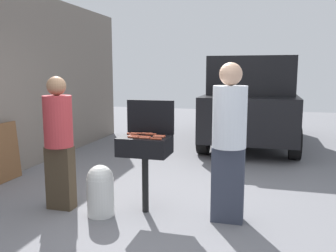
{
  "coord_description": "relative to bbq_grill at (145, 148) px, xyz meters",
  "views": [
    {
      "loc": [
        1.33,
        -4.03,
        1.72
      ],
      "look_at": [
        0.11,
        0.44,
        1.0
      ],
      "focal_mm": 38.18,
      "sensor_mm": 36.0,
      "label": 1
    }
  ],
  "objects": [
    {
      "name": "grill_lid_open",
      "position": [
        0.0,
        0.22,
        0.35
      ],
      "size": [
        0.6,
        0.05,
        0.42
      ],
      "primitive_type": "cube",
      "color": "black",
      "rests_on": "bbq_grill"
    },
    {
      "name": "hot_dog_1",
      "position": [
        0.18,
        -0.03,
        0.16
      ],
      "size": [
        0.13,
        0.03,
        0.03
      ],
      "primitive_type": "cylinder",
      "rotation": [
        0.0,
        1.57,
        0.07
      ],
      "color": "#C6593D",
      "rests_on": "bbq_grill"
    },
    {
      "name": "hot_dog_3",
      "position": [
        -0.1,
        -0.13,
        0.16
      ],
      "size": [
        0.13,
        0.04,
        0.03
      ],
      "primitive_type": "cylinder",
      "rotation": [
        0.0,
        1.57,
        -0.1
      ],
      "color": "#C6593D",
      "rests_on": "bbq_grill"
    },
    {
      "name": "hot_dog_2",
      "position": [
        -0.02,
        0.13,
        0.16
      ],
      "size": [
        0.13,
        0.04,
        0.03
      ],
      "primitive_type": "cylinder",
      "rotation": [
        0.0,
        1.57,
        0.08
      ],
      "color": "#C6593D",
      "rests_on": "bbq_grill"
    },
    {
      "name": "house_wall_side",
      "position": [
        -2.77,
        1.06,
        0.76
      ],
      "size": [
        0.24,
        8.0,
        3.11
      ],
      "primitive_type": "cube",
      "color": "slate",
      "rests_on": "ground"
    },
    {
      "name": "ground_plane",
      "position": [
        0.04,
        0.06,
        -0.8
      ],
      "size": [
        24.0,
        24.0,
        0.0
      ],
      "primitive_type": "plane",
      "color": "slate"
    },
    {
      "name": "hot_dog_7",
      "position": [
        0.04,
        0.11,
        0.16
      ],
      "size": [
        0.13,
        0.03,
        0.03
      ],
      "primitive_type": "cylinder",
      "rotation": [
        0.0,
        1.57,
        0.06
      ],
      "color": "#AD4228",
      "rests_on": "bbq_grill"
    },
    {
      "name": "hot_dog_4",
      "position": [
        -0.19,
        0.07,
        0.16
      ],
      "size": [
        0.13,
        0.03,
        0.03
      ],
      "primitive_type": "cylinder",
      "rotation": [
        0.0,
        1.57,
        -0.05
      ],
      "color": "#B74C33",
      "rests_on": "bbq_grill"
    },
    {
      "name": "person_right",
      "position": [
        1.0,
        -0.01,
        0.19
      ],
      "size": [
        0.38,
        0.38,
        1.81
      ],
      "rotation": [
        0.0,
        0.0,
        3.28
      ],
      "color": "#333847",
      "rests_on": "ground"
    },
    {
      "name": "bbq_grill",
      "position": [
        0.0,
        0.0,
        0.0
      ],
      "size": [
        0.6,
        0.44,
        0.94
      ],
      "color": "black",
      "rests_on": "ground"
    },
    {
      "name": "hot_dog_8",
      "position": [
        0.03,
        -0.08,
        0.16
      ],
      "size": [
        0.13,
        0.03,
        0.03
      ],
      "primitive_type": "cylinder",
      "rotation": [
        0.0,
        1.57,
        0.0
      ],
      "color": "#AD4228",
      "rests_on": "bbq_grill"
    },
    {
      "name": "hot_dog_6",
      "position": [
        0.19,
        -0.16,
        0.16
      ],
      "size": [
        0.13,
        0.03,
        0.03
      ],
      "primitive_type": "cylinder",
      "rotation": [
        0.0,
        1.57,
        0.07
      ],
      "color": "#AD4228",
      "rests_on": "bbq_grill"
    },
    {
      "name": "parked_minivan",
      "position": [
        1.07,
        4.76,
        0.23
      ],
      "size": [
        2.03,
        4.4,
        2.02
      ],
      "rotation": [
        0.0,
        0.0,
        3.14
      ],
      "color": "black",
      "rests_on": "ground"
    },
    {
      "name": "propane_tank",
      "position": [
        -0.48,
        -0.25,
        -0.47
      ],
      "size": [
        0.32,
        0.32,
        0.62
      ],
      "color": "silver",
      "rests_on": "ground"
    },
    {
      "name": "hot_dog_0",
      "position": [
        0.04,
        -0.14,
        0.16
      ],
      "size": [
        0.13,
        0.03,
        0.03
      ],
      "primitive_type": "cylinder",
      "rotation": [
        0.0,
        1.57,
        -0.01
      ],
      "color": "#C6593D",
      "rests_on": "bbq_grill"
    },
    {
      "name": "person_left",
      "position": [
        -1.06,
        -0.17,
        0.1
      ],
      "size": [
        0.35,
        0.35,
        1.65
      ],
      "rotation": [
        0.0,
        0.0,
        0.04
      ],
      "color": "#3F3323",
      "rests_on": "ground"
    },
    {
      "name": "hot_dog_5",
      "position": [
        -0.1,
        -0.06,
        0.16
      ],
      "size": [
        0.13,
        0.04,
        0.03
      ],
      "primitive_type": "cylinder",
      "rotation": [
        0.0,
        1.57,
        -0.1
      ],
      "color": "#B74C33",
      "rests_on": "bbq_grill"
    },
    {
      "name": "hot_dog_9",
      "position": [
        0.18,
        0.02,
        0.16
      ],
      "size": [
        0.13,
        0.03,
        0.03
      ],
      "primitive_type": "cylinder",
      "rotation": [
        0.0,
        1.57,
        0.04
      ],
      "color": "#AD4228",
      "rests_on": "bbq_grill"
    },
    {
      "name": "hot_dog_10",
      "position": [
        -0.15,
        0.11,
        0.16
      ],
      "size": [
        0.13,
        0.03,
        0.03
      ],
      "primitive_type": "cylinder",
      "rotation": [
        0.0,
        1.57,
        0.03
      ],
      "color": "#B74C33",
      "rests_on": "bbq_grill"
    }
  ]
}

